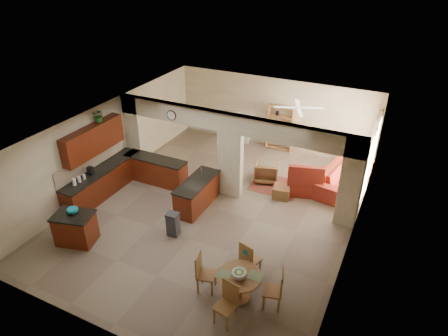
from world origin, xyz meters
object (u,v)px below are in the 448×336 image
at_px(dining_table, 239,283).
at_px(armchair, 266,171).
at_px(sofa, 346,176).
at_px(kitchen_island, 75,228).

bearing_deg(dining_table, armchair, 104.16).
height_order(dining_table, sofa, sofa).
distance_m(kitchen_island, dining_table, 4.82).
bearing_deg(sofa, dining_table, 177.64).
distance_m(sofa, armchair, 2.65).
xyz_separation_m(kitchen_island, dining_table, (4.82, 0.11, 0.02)).
relative_size(dining_table, armchair, 1.29).
height_order(sofa, armchair, sofa).
distance_m(kitchen_island, armchair, 6.40).
bearing_deg(armchair, dining_table, 87.92).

